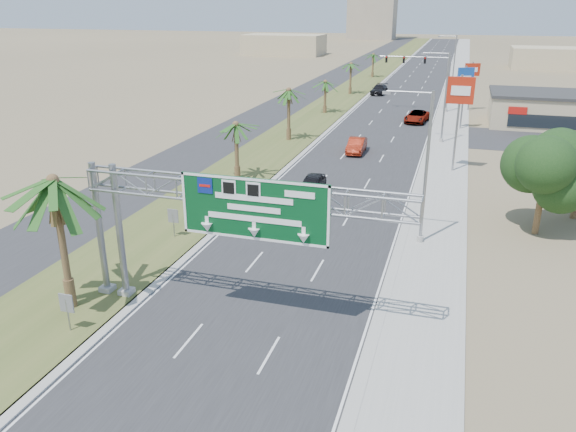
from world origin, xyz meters
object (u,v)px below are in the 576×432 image
Objects in this scene: car_mid_lane at (357,146)px; pole_sign_blue at (465,83)px; signal_mast at (434,78)px; palm_near at (53,181)px; car_left_lane at (312,184)px; car_far at (379,90)px; sign_gantry at (226,202)px; pole_sign_red_far at (472,73)px; pole_sign_red_near at (460,96)px; store_building at (564,111)px; car_right_lane at (417,117)px.

pole_sign_blue is at bearing 55.08° from car_mid_lane.
signal_mast is at bearing 75.78° from car_mid_lane.
car_mid_lane is at bearing -102.57° from signal_mast.
palm_near is 23.96m from car_left_lane.
car_far is at bearing 86.69° from palm_near.
signal_mast is 2.15× the size of car_mid_lane.
sign_gantry reaches higher than pole_sign_red_far.
car_mid_lane is 0.53× the size of pole_sign_red_near.
pole_sign_blue is (0.38, 20.13, -1.27)m from pole_sign_red_near.
signal_mast is at bearing 97.00° from pole_sign_red_near.
pole_sign_red_far is at bearing 72.65° from car_left_lane.
car_left_lane is (-24.00, -35.99, -1.23)m from store_building.
store_building is at bearing 41.39° from car_mid_lane.
pole_sign_red_far is (15.00, -12.27, 4.67)m from car_far.
pole_sign_red_far is at bearing 86.31° from pole_sign_blue.
car_far is 30.19m from pole_sign_blue.
store_building is at bearing 67.64° from sign_gantry.
store_building is 2.01× the size of pole_sign_red_near.
car_far is (4.55, 78.64, -6.11)m from palm_near.
car_left_lane is 16.35m from pole_sign_red_near.
car_mid_lane is at bearing 77.27° from palm_near.
car_mid_lane is at bearing -136.96° from store_building.
pole_sign_red_far is (19.55, 66.37, -1.44)m from palm_near.
pole_sign_red_far is (6.54, 11.28, 4.71)m from car_right_lane.
car_left_lane is 0.95× the size of car_mid_lane.
sign_gantry is 51.57m from pole_sign_blue.
car_left_lane is 0.81× the size of car_right_lane.
car_left_lane is (7.20, 22.01, -6.16)m from palm_near.
pole_sign_red_far is at bearing 66.89° from car_right_lane.
sign_gantry is 3.68× the size of car_left_lane.
palm_near is 79.01m from car_far.
car_far is (-8.46, 23.55, 0.04)m from car_right_lane.
sign_gantry is at bearing -101.76° from pole_sign_blue.
palm_near is 1.49× the size of car_right_lane.
pole_sign_red_near is at bearing -91.09° from pole_sign_blue.
car_mid_lane is 0.61× the size of pole_sign_blue.
pole_sign_blue is at bearing -69.71° from signal_mast.
pole_sign_red_far is (1.29, 34.09, -1.56)m from pole_sign_red_near.
car_left_lane is 33.59m from car_right_lane.
sign_gantry is 2.01× the size of palm_near.
car_far is (-26.65, 20.64, -1.18)m from store_building.
car_left_lane is (-7.17, -41.97, -4.08)m from signal_mast.
signal_mast is 18.11m from car_far.
car_far is at bearing 140.71° from pole_sign_red_far.
car_mid_lane is at bearing 84.02° from car_left_lane.
pole_sign_red_near is at bearing -70.01° from car_right_lane.
pole_sign_red_near reaches higher than signal_mast.
store_building is 3.77× the size of car_mid_lane.
signal_mast is at bearing 78.51° from car_left_lane.
signal_mast is 2.26× the size of car_left_lane.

